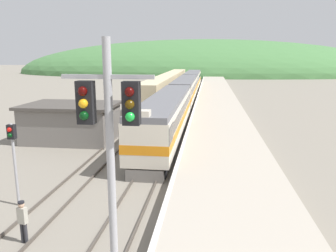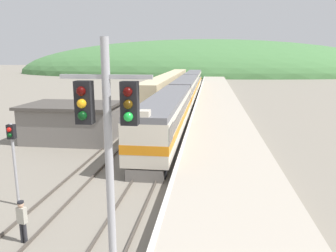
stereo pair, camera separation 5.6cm
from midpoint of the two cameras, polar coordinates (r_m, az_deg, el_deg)
The scene contains 12 objects.
track_main at distance 72.14m, azimuth 4.20°, elevation 6.26°, with size 1.52×180.00×0.16m.
track_siding at distance 72.46m, azimuth 0.98°, elevation 6.32°, with size 1.52×180.00×0.16m.
platform at distance 52.15m, azimuth 8.44°, elevation 4.29°, with size 6.35×140.00×0.88m.
distant_hills at distance 142.43m, azimuth 5.74°, elevation 9.11°, with size 159.40×71.73×28.20m.
station_shed at distance 30.39m, azimuth -16.49°, elevation 0.67°, with size 8.01×5.68×3.31m.
express_train_lead_car at distance 29.48m, azimuth -0.24°, elevation 1.82°, with size 3.01×21.74×4.33m.
carriage_second at distance 51.66m, azimuth 3.00°, elevation 6.26°, with size 3.00×21.00×3.97m.
carriage_third at distance 73.41m, azimuth 4.28°, elevation 7.99°, with size 3.00×21.00×3.97m.
siding_train at distance 63.18m, azimuth 0.07°, elevation 7.25°, with size 2.90×47.30×3.97m.
signal_mast_main at distance 8.06m, azimuth -10.23°, elevation -4.54°, with size 2.20×0.42×7.89m.
signal_post_siding at distance 17.81m, azimuth -25.46°, elevation -3.47°, with size 0.36×0.42×4.25m.
track_worker at distance 14.85m, azimuth -24.08°, elevation -14.61°, with size 0.39×0.28×1.81m.
Camera 1 is at (3.72, -1.66, 7.47)m, focal length 35.00 mm.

